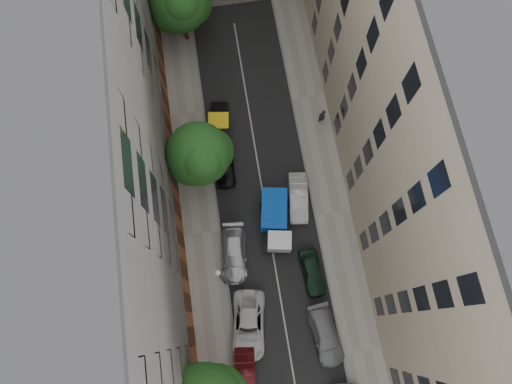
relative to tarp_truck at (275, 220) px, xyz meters
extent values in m
plane|color=#4C4C49|center=(-0.57, 0.07, -1.27)|extent=(120.00, 120.00, 0.00)
cube|color=black|center=(-0.57, 0.07, -1.26)|extent=(8.00, 44.00, 0.02)
cube|color=gray|center=(-6.07, 0.07, -1.19)|extent=(3.00, 44.00, 0.15)
cube|color=gray|center=(4.93, 0.07, -1.19)|extent=(3.00, 44.00, 0.15)
cube|color=#524E4C|center=(-11.57, 0.07, 8.73)|extent=(8.00, 44.00, 20.00)
cube|color=tan|center=(10.43, 0.07, 8.73)|extent=(8.00, 44.00, 20.00)
cube|color=black|center=(0.00, -0.09, -0.76)|extent=(2.82, 5.24, 0.28)
cube|color=silver|center=(0.00, -1.84, 0.07)|extent=(2.08, 1.79, 1.56)
cube|color=blue|center=(0.00, 0.74, 0.20)|extent=(2.60, 3.63, 1.66)
cylinder|color=black|center=(-0.87, -1.84, -0.88)|extent=(0.26, 0.77, 0.77)
cylinder|color=black|center=(0.87, -1.84, -0.88)|extent=(0.26, 0.77, 0.77)
cylinder|color=black|center=(-0.87, 1.38, -0.88)|extent=(0.26, 0.77, 0.77)
cylinder|color=black|center=(0.87, 1.38, -0.88)|extent=(0.26, 0.77, 0.77)
imported|color=#4F0F14|center=(-4.17, -11.33, -0.56)|extent=(2.00, 4.44, 1.41)
imported|color=silver|center=(-3.37, -7.73, -0.53)|extent=(3.33, 5.68, 1.48)
imported|color=#BCBBC0|center=(-3.69, -2.13, -0.56)|extent=(2.55, 5.10, 1.42)
imported|color=black|center=(-3.37, 5.47, -0.57)|extent=(1.97, 4.20, 1.39)
imported|color=black|center=(-3.37, 9.07, -0.52)|extent=(2.20, 4.71, 1.49)
imported|color=slate|center=(2.32, -9.36, -0.58)|extent=(2.43, 4.92, 1.38)
imported|color=black|center=(2.23, -4.53, -0.60)|extent=(1.84, 4.03, 1.34)
imported|color=silver|center=(2.23, 1.67, -0.56)|extent=(2.08, 4.48, 1.42)
cylinder|color=#382619|center=(-5.17, 5.07, 0.05)|extent=(0.36, 0.36, 2.33)
cylinder|color=#382619|center=(-5.17, 5.07, 2.05)|extent=(0.24, 0.24, 1.67)
sphere|color=#1A4918|center=(-5.17, 5.07, 3.69)|extent=(4.92, 4.92, 4.92)
sphere|color=#1A4918|center=(-4.27, 5.47, 2.89)|extent=(3.69, 3.69, 3.69)
sphere|color=#1A4918|center=(-5.87, 4.57, 3.22)|extent=(3.44, 3.44, 3.44)
sphere|color=#1A4918|center=(-4.97, 4.27, 4.55)|extent=(3.20, 3.20, 3.20)
cylinder|color=#382619|center=(-5.17, 18.85, 0.07)|extent=(0.36, 0.36, 2.38)
cylinder|color=#382619|center=(-5.17, 18.85, 2.12)|extent=(0.24, 0.24, 1.70)
sphere|color=#1A4918|center=(-5.17, 18.85, 3.78)|extent=(5.03, 5.03, 5.03)
sphere|color=#1A4918|center=(-4.27, 19.25, 2.97)|extent=(3.77, 3.77, 3.77)
sphere|color=#1A4918|center=(-5.87, 18.35, 3.31)|extent=(3.52, 3.52, 3.52)
sphere|color=#1A4918|center=(-4.97, 18.05, 4.67)|extent=(3.27, 3.27, 3.27)
cylinder|color=#195928|center=(-4.77, -4.26, 2.31)|extent=(0.14, 0.14, 6.85)
sphere|color=silver|center=(-4.77, -4.26, 5.85)|extent=(0.36, 0.36, 0.36)
imported|color=black|center=(5.57, 8.53, -0.20)|extent=(0.78, 0.64, 1.84)
camera|label=1|loc=(-2.85, -8.12, 35.73)|focal=32.00mm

